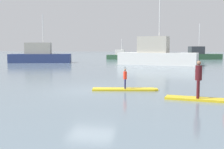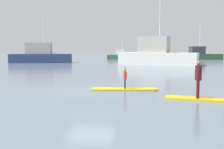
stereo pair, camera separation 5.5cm
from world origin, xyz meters
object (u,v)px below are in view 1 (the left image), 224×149
Objects in this scene: motor_boat_small_navy at (120,56)px; trawler_grey_distant at (198,55)px; paddleboard_near at (125,89)px; paddleboard_far at (205,99)px; paddler_adult at (199,77)px; fishing_boat_green_midground at (40,55)px; fishing_boat_white_large at (156,55)px; paddler_child_solo at (125,77)px.

motor_boat_small_navy is 14.70m from trawler_grey_distant.
trawler_grey_distant reaches higher than paddleboard_near.
paddler_adult reaches higher than paddleboard_far.
paddleboard_near is at bearing 149.62° from paddleboard_far.
paddleboard_far is 0.71× the size of motor_boat_small_navy.
paddler_adult is 42.30m from trawler_grey_distant.
paddleboard_near is at bearing -56.30° from fishing_boat_green_midground.
fishing_boat_green_midground is (-19.94, 26.32, 1.02)m from paddleboard_far.
fishing_boat_white_large is at bearing -112.74° from trawler_grey_distant.
paddleboard_far is 0.34× the size of fishing_boat_white_large.
fishing_boat_white_large is 16.40m from motor_boat_small_navy.
trawler_grey_distant is (24.56, 15.76, -0.24)m from fishing_boat_green_midground.
paddleboard_far is at bearing -30.58° from paddler_child_solo.
paddleboard_far is at bearing -30.38° from paddleboard_near.
motor_boat_small_navy is at bearing 103.61° from paddler_adult.
paddler_adult is at bearing 168.94° from paddleboard_far.
fishing_boat_white_large reaches higher than paddleboard_far.
trawler_grey_distant is (7.39, 17.64, -0.51)m from fishing_boat_white_large.
fishing_boat_green_midground reaches higher than paddler_adult.
paddleboard_near is 0.66m from paddler_child_solo.
fishing_boat_green_midground reaches higher than paddleboard_near.
paddler_adult reaches higher than paddleboard_near.
fishing_boat_white_large is (-2.46, 24.37, 0.30)m from paddler_adult.
fishing_boat_green_midground is 1.84× the size of motor_boat_small_navy.
paddler_child_solo is 0.11× the size of fishing_boat_white_large.
paddleboard_far is 0.42× the size of trawler_grey_distant.
paddler_child_solo is at bearing -56.27° from fishing_boat_green_midground.
fishing_boat_white_large is 1.23× the size of trawler_grey_distant.
motor_boat_small_navy is at bearing 51.89° from fishing_boat_green_midground.
paddler_adult is at bearing -53.23° from fishing_boat_green_midground.
paddler_adult is (-0.32, 0.06, 1.00)m from paddleboard_far.
paddleboard_far is 40.45m from motor_boat_small_navy.
fishing_boat_green_midground reaches higher than paddleboard_far.
fishing_boat_green_midground is 1.08× the size of trawler_grey_distant.
paddler_adult is 0.33× the size of motor_boat_small_navy.
paddleboard_near is 0.35× the size of fishing_boat_white_large.
paddler_adult is at bearing -96.70° from trawler_grey_distant.
paddler_child_solo is (0.01, 0.01, 0.66)m from paddleboard_near.
paddleboard_near is 4.54m from paddleboard_far.
paddler_adult is 24.50m from fishing_boat_white_large.
paddleboard_far is at bearing -52.85° from fishing_boat_green_midground.
fishing_boat_white_large reaches higher than trawler_grey_distant.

